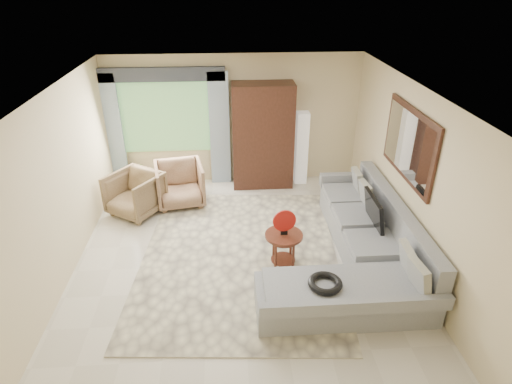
{
  "coord_description": "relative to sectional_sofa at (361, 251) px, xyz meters",
  "views": [
    {
      "loc": [
        -0.15,
        -5.26,
        4.0
      ],
      "look_at": [
        0.25,
        0.35,
        1.05
      ],
      "focal_mm": 30.0,
      "sensor_mm": 36.0,
      "label": 1
    }
  ],
  "objects": [
    {
      "name": "window",
      "position": [
        -3.13,
        3.15,
        1.12
      ],
      "size": [
        1.8,
        0.04,
        1.4
      ],
      "primitive_type": "cube",
      "color": "#669E59",
      "rests_on": "wall_back"
    },
    {
      "name": "valance",
      "position": [
        -3.13,
        3.08,
        1.97
      ],
      "size": [
        2.4,
        0.12,
        0.26
      ],
      "primitive_type": "cube",
      "color": "#1E232D",
      "rests_on": "wall_back"
    },
    {
      "name": "armchair_right",
      "position": [
        -2.86,
        2.18,
        0.12
      ],
      "size": [
        1.01,
        1.03,
        0.8
      ],
      "primitive_type": "imported",
      "rotation": [
        0.0,
        0.0,
        0.18
      ],
      "color": "#997653",
      "rests_on": "ground"
    },
    {
      "name": "curtain_right",
      "position": [
        -2.08,
        3.06,
        0.87
      ],
      "size": [
        0.4,
        0.08,
        2.3
      ],
      "primitive_type": "cube",
      "color": "#9EB7CC",
      "rests_on": "ground"
    },
    {
      "name": "red_disc",
      "position": [
        -1.15,
        0.11,
        0.51
      ],
      "size": [
        0.34,
        0.05,
        0.34
      ],
      "primitive_type": "cylinder",
      "rotation": [
        1.57,
        0.0,
        0.09
      ],
      "color": "#AB1711",
      "rests_on": "coffee_table"
    },
    {
      "name": "sectional_sofa",
      "position": [
        0.0,
        0.0,
        0.0
      ],
      "size": [
        2.3,
        3.46,
        0.9
      ],
      "color": "#9B9FA3",
      "rests_on": "ground"
    },
    {
      "name": "garden_hose",
      "position": [
        -0.78,
        -1.0,
        0.26
      ],
      "size": [
        0.43,
        0.43,
        0.09
      ],
      "primitive_type": "torus",
      "color": "black",
      "rests_on": "sectional_sofa"
    },
    {
      "name": "armchair_left",
      "position": [
        -3.63,
        1.86,
        0.11
      ],
      "size": [
        1.17,
        1.17,
        0.78
      ],
      "primitive_type": "imported",
      "rotation": [
        0.0,
        0.0,
        -0.59
      ],
      "color": "#8A6E4B",
      "rests_on": "ground"
    },
    {
      "name": "armoire",
      "position": [
        -1.23,
        2.9,
        0.77
      ],
      "size": [
        1.2,
        0.55,
        2.1
      ],
      "primitive_type": "cube",
      "color": "#321B10",
      "rests_on": "ground"
    },
    {
      "name": "area_rug",
      "position": [
        -1.79,
        0.4,
        -0.27
      ],
      "size": [
        3.3,
        4.22,
        0.02
      ],
      "primitive_type": "cube",
      "rotation": [
        0.0,
        0.0,
        -0.08
      ],
      "color": "beige",
      "rests_on": "ground"
    },
    {
      "name": "tv_screen",
      "position": [
        0.27,
        0.42,
        0.44
      ],
      "size": [
        0.14,
        0.74,
        0.48
      ],
      "primitive_type": "cube",
      "rotation": [
        0.0,
        -0.17,
        0.0
      ],
      "color": "black",
      "rests_on": "sectional_sofa"
    },
    {
      "name": "curtain_left",
      "position": [
        -4.18,
        3.06,
        0.87
      ],
      "size": [
        0.4,
        0.08,
        2.3
      ],
      "primitive_type": "cube",
      "color": "#9EB7CC",
      "rests_on": "ground"
    },
    {
      "name": "potted_plant",
      "position": [
        -3.86,
        2.88,
        0.02
      ],
      "size": [
        0.62,
        0.56,
        0.6
      ],
      "primitive_type": "imported",
      "rotation": [
        0.0,
        0.0,
        0.17
      ],
      "color": "#999999",
      "rests_on": "ground"
    },
    {
      "name": "ground",
      "position": [
        -1.78,
        0.18,
        -0.28
      ],
      "size": [
        6.0,
        6.0,
        0.0
      ],
      "primitive_type": "plane",
      "color": "silver",
      "rests_on": "ground"
    },
    {
      "name": "wall_mirror",
      "position": [
        0.68,
        0.53,
        1.47
      ],
      "size": [
        0.05,
        1.7,
        1.05
      ],
      "color": "black",
      "rests_on": "wall_right"
    },
    {
      "name": "floor_lamp",
      "position": [
        -0.43,
        2.96,
        0.47
      ],
      "size": [
        0.24,
        0.24,
        1.5
      ],
      "primitive_type": "cube",
      "color": "silver",
      "rests_on": "ground"
    },
    {
      "name": "coffee_table",
      "position": [
        -1.15,
        0.11,
        0.01
      ],
      "size": [
        0.56,
        0.56,
        0.56
      ],
      "rotation": [
        0.0,
        0.0,
        -0.38
      ],
      "color": "#461F12",
      "rests_on": "ground"
    }
  ]
}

